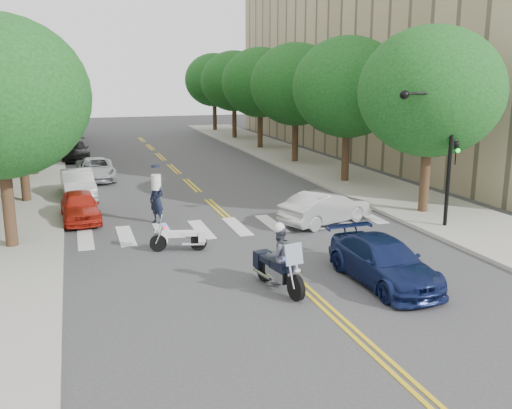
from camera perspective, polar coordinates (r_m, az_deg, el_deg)
name	(u,v)px	position (r m, az deg, el deg)	size (l,w,h in m)	color
ground	(293,278)	(18.39, 3.73, -7.31)	(140.00, 140.00, 0.00)	#38383A
sidewalk_left	(23,176)	(38.65, -22.24, 2.70)	(5.00, 60.00, 0.15)	#9E9991
sidewalk_right	(304,161)	(41.69, 4.79, 4.32)	(5.00, 60.00, 0.15)	#9E9991
building_right	(470,16)	(53.26, 20.66, 17.25)	(26.00, 44.00, 22.00)	tan
tree_l_1	(16,90)	(30.11, -22.83, 10.48)	(6.40, 6.40, 8.45)	#382316
tree_l_2	(27,86)	(38.09, -21.89, 10.90)	(6.40, 6.40, 8.45)	#382316
tree_l_3	(34,84)	(46.08, -21.28, 11.18)	(6.40, 6.40, 8.45)	#382316
tree_l_4	(39,82)	(54.06, -20.85, 11.37)	(6.40, 6.40, 8.45)	#382316
tree_l_5	(43,81)	(62.06, -20.52, 11.51)	(6.40, 6.40, 8.45)	#382316
tree_r_0	(431,92)	(26.77, 17.06, 10.72)	(6.40, 6.40, 8.45)	#382316
tree_r_1	(348,87)	(33.65, 9.18, 11.49)	(6.40, 6.40, 8.45)	#382316
tree_r_2	(296,85)	(40.95, 4.01, 11.88)	(6.40, 6.40, 8.45)	#382316
tree_r_3	(260,83)	(48.46, 0.42, 12.10)	(6.40, 6.40, 8.45)	#382316
tree_r_4	(234,81)	(56.11, -2.21, 12.23)	(6.40, 6.40, 8.45)	#382316
tree_r_5	(214,80)	(63.85, -4.20, 12.31)	(6.40, 6.40, 8.45)	#382316
traffic_signal_pole	(441,141)	(24.23, 18.03, 6.11)	(2.82, 0.42, 6.00)	black
motorcycle_police	(278,260)	(17.15, 2.20, -5.53)	(0.97, 2.56, 2.10)	black
motorcycle_parked	(183,238)	(21.06, -7.27, -3.37)	(2.08, 0.77, 1.35)	black
officer_standing	(157,200)	(24.93, -9.90, 0.45)	(0.75, 0.49, 2.06)	black
convertible	(326,207)	(24.74, 6.98, -0.30)	(1.51, 4.32, 1.42)	silver
sedan_blue	(384,262)	(18.15, 12.64, -5.59)	(1.93, 4.74, 1.38)	#111C48
parked_car_a	(80,206)	(26.14, -17.19, -0.16)	(1.59, 3.94, 1.34)	red
parked_car_b	(78,184)	(31.03, -17.38, 1.95)	(1.54, 4.40, 1.45)	silver
parked_car_c	(96,169)	(35.99, -15.75, 3.43)	(2.20, 4.78, 1.33)	#A6A8AD
parked_car_d	(75,150)	(44.87, -17.67, 5.20)	(2.01, 4.94, 1.43)	black
parked_car_e	(74,143)	(50.34, -17.74, 5.87)	(1.43, 3.55, 1.21)	gray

